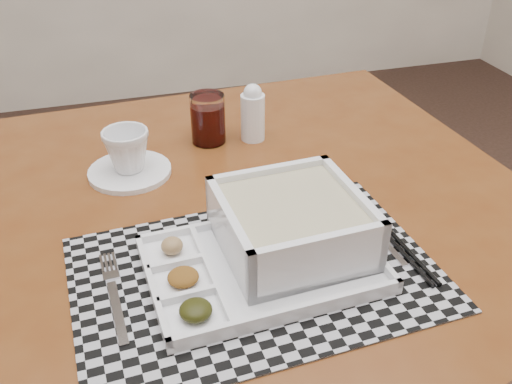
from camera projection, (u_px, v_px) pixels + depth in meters
dining_table at (231, 263)px, 0.95m from camera, size 1.13×1.13×0.81m
placemat at (255, 273)px, 0.80m from camera, size 0.52×0.37×0.00m
serving_tray at (283, 235)px, 0.82m from camera, size 0.33×0.25×0.09m
fork at (115, 293)px, 0.77m from camera, size 0.03×0.19×0.00m
spoon at (360, 214)px, 0.92m from camera, size 0.04×0.18×0.01m
chopsticks at (391, 236)px, 0.87m from camera, size 0.03×0.24×0.01m
saucer at (130, 172)px, 1.04m from camera, size 0.15×0.15×0.01m
cup at (127, 150)px, 1.01m from camera, size 0.10×0.10×0.08m
juice_glass at (208, 120)px, 1.12m from camera, size 0.07×0.07×0.10m
creamer_bottle at (253, 113)px, 1.13m from camera, size 0.05×0.05×0.12m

